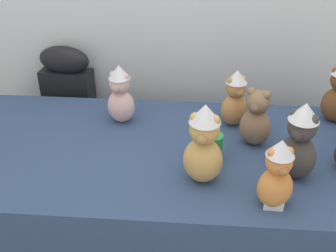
{
  "coord_description": "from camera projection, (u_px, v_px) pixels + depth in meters",
  "views": [
    {
      "loc": [
        0.12,
        -1.28,
        1.79
      ],
      "look_at": [
        0.0,
        0.25,
        0.84
      ],
      "focal_mm": 46.05,
      "sensor_mm": 36.0,
      "label": 1
    }
  ],
  "objects": [
    {
      "name": "instrument_case",
      "position": [
        73.0,
        123.0,
        2.52
      ],
      "size": [
        0.29,
        0.15,
        0.95
      ],
      "rotation": [
        0.0,
        0.0,
        -0.13
      ],
      "color": "black",
      "rests_on": "ground_plane"
    },
    {
      "name": "teddy_bear_blush",
      "position": [
        120.0,
        95.0,
        2.0
      ],
      "size": [
        0.16,
        0.14,
        0.29
      ],
      "rotation": [
        0.0,
        0.0,
        -0.27
      ],
      "color": "beige",
      "rests_on": "display_table"
    },
    {
      "name": "teddy_bear_caramel",
      "position": [
        235.0,
        99.0,
        1.98
      ],
      "size": [
        0.16,
        0.15,
        0.28
      ],
      "rotation": [
        0.0,
        0.0,
        0.4
      ],
      "color": "#B27A42",
      "rests_on": "display_table"
    },
    {
      "name": "name_card_front_middle",
      "position": [
        274.0,
        205.0,
        1.53
      ],
      "size": [
        0.07,
        0.01,
        0.05
      ],
      "primitive_type": "cube",
      "rotation": [
        0.0,
        0.0,
        -0.04
      ],
      "color": "white",
      "rests_on": "display_table"
    },
    {
      "name": "teddy_bear_charcoal",
      "position": [
        299.0,
        142.0,
        1.63
      ],
      "size": [
        0.19,
        0.19,
        0.33
      ],
      "rotation": [
        0.0,
        0.0,
        -0.57
      ],
      "color": "#383533",
      "rests_on": "display_table"
    },
    {
      "name": "teddy_bear_ginger",
      "position": [
        277.0,
        175.0,
        1.5
      ],
      "size": [
        0.15,
        0.14,
        0.28
      ],
      "rotation": [
        0.0,
        0.0,
        0.25
      ],
      "color": "#D17F3D",
      "rests_on": "display_table"
    },
    {
      "name": "party_cup_green",
      "position": [
        213.0,
        146.0,
        1.79
      ],
      "size": [
        0.08,
        0.08,
        0.11
      ],
      "primitive_type": "cylinder",
      "color": "#238C3D",
      "rests_on": "display_table"
    },
    {
      "name": "teddy_bear_mocha",
      "position": [
        256.0,
        119.0,
        1.85
      ],
      "size": [
        0.17,
        0.16,
        0.27
      ],
      "rotation": [
        0.0,
        0.0,
        -0.42
      ],
      "color": "#7F6047",
      "rests_on": "display_table"
    },
    {
      "name": "teddy_bear_honey",
      "position": [
        204.0,
        145.0,
        1.61
      ],
      "size": [
        0.17,
        0.15,
        0.34
      ],
      "rotation": [
        0.0,
        0.0,
        -0.18
      ],
      "color": "tan",
      "rests_on": "display_table"
    },
    {
      "name": "display_table",
      "position": [
        168.0,
        211.0,
        2.06
      ],
      "size": [
        1.9,
        0.88,
        0.72
      ],
      "primitive_type": "cube",
      "color": "navy",
      "rests_on": "ground_plane"
    }
  ]
}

